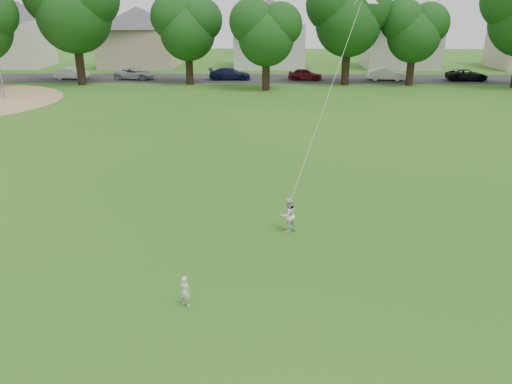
{
  "coord_description": "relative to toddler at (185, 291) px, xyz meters",
  "views": [
    {
      "loc": [
        0.05,
        -11.37,
        7.35
      ],
      "look_at": [
        -0.3,
        2.0,
        2.3
      ],
      "focal_mm": 35.0,
      "sensor_mm": 36.0,
      "label": 1
    }
  ],
  "objects": [
    {
      "name": "parked_cars",
      "position": [
        3.47,
        41.34,
        0.18
      ],
      "size": [
        65.37,
        2.2,
        1.24
      ],
      "color": "black",
      "rests_on": "ground"
    },
    {
      "name": "house_row",
      "position": [
        3.5,
        52.34,
        4.56
      ],
      "size": [
        76.6,
        12.83,
        10.45
      ],
      "color": "silver",
      "rests_on": "ground"
    },
    {
      "name": "older_boy",
      "position": [
        2.8,
        4.59,
        0.18
      ],
      "size": [
        0.76,
        0.74,
        1.24
      ],
      "primitive_type": "imported",
      "rotation": [
        0.0,
        0.0,
        3.81
      ],
      "color": "silver",
      "rests_on": "ground"
    },
    {
      "name": "ground",
      "position": [
        2.07,
        0.34,
        -0.43
      ],
      "size": [
        160.0,
        160.0,
        0.0
      ],
      "primitive_type": "plane",
      "color": "#255413",
      "rests_on": "ground"
    },
    {
      "name": "kite",
      "position": [
        4.17,
        6.49,
        3.89
      ],
      "size": [
        1.98,
        2.54,
        8.3
      ],
      "color": "silver",
      "rests_on": "ground"
    },
    {
      "name": "toddler",
      "position": [
        0.0,
        0.0,
        0.0
      ],
      "size": [
        0.37,
        0.32,
        0.87
      ],
      "primitive_type": "imported",
      "rotation": [
        0.0,
        0.0,
        2.73
      ],
      "color": "silver",
      "rests_on": "ground"
    },
    {
      "name": "street",
      "position": [
        2.07,
        42.34,
        -0.43
      ],
      "size": [
        90.0,
        7.0,
        0.01
      ],
      "primitive_type": "cube",
      "color": "#2D2D30",
      "rests_on": "ground"
    },
    {
      "name": "tree_row",
      "position": [
        3.29,
        36.72,
        6.03
      ],
      "size": [
        80.06,
        9.58,
        11.27
      ],
      "color": "black",
      "rests_on": "ground"
    }
  ]
}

